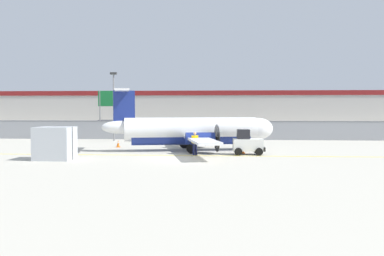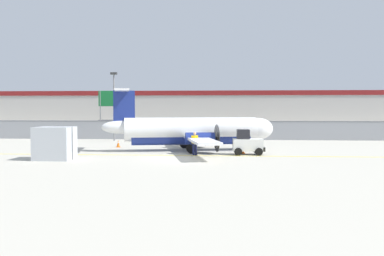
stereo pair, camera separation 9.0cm
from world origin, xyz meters
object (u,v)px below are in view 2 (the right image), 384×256
at_px(parked_car_2, 177,129).
at_px(highway_sign, 114,102).
at_px(commuter_airplane, 194,131).
at_px(apron_light_pole, 114,100).
at_px(parked_car_3, 232,126).
at_px(parked_car_4, 260,127).
at_px(baggage_tug, 247,143).
at_px(traffic_cone_near_left, 118,144).
at_px(ground_crew_worker, 195,142).
at_px(parked_car_0, 106,125).
at_px(cargo_container, 55,143).
at_px(traffic_cone_near_right, 243,149).
at_px(parked_car_1, 143,127).
at_px(parked_car_5, 322,129).

bearing_deg(parked_car_2, highway_sign, -141.32).
xyz_separation_m(commuter_airplane, apron_light_pole, (-9.26, 10.09, 2.70)).
bearing_deg(parked_car_3, parked_car_4, -46.45).
relative_size(baggage_tug, parked_car_4, 0.55).
height_order(traffic_cone_near_left, parked_car_4, parked_car_4).
height_order(ground_crew_worker, parked_car_2, same).
distance_m(ground_crew_worker, parked_car_4, 29.05).
bearing_deg(parked_car_0, commuter_airplane, 115.03).
distance_m(baggage_tug, highway_sign, 22.69).
height_order(baggage_tug, apron_light_pole, apron_light_pole).
bearing_deg(ground_crew_worker, parked_car_0, -178.93).
height_order(ground_crew_worker, parked_car_3, same).
height_order(parked_car_3, apron_light_pole, apron_light_pole).
distance_m(apron_light_pole, highway_sign, 4.37).
distance_m(cargo_container, parked_car_0, 37.05).
distance_m(traffic_cone_near_left, apron_light_pole, 8.90).
height_order(commuter_airplane, parked_car_3, commuter_airplane).
bearing_deg(traffic_cone_near_right, parked_car_2, 109.46).
distance_m(parked_car_1, parked_car_5, 23.19).
height_order(cargo_container, traffic_cone_near_left, cargo_container).
relative_size(parked_car_3, parked_car_4, 0.98).
relative_size(parked_car_1, apron_light_pole, 0.58).
height_order(cargo_container, parked_car_4, cargo_container).
relative_size(commuter_airplane, traffic_cone_near_right, 24.94).
xyz_separation_m(parked_car_3, parked_car_5, (11.11, -9.00, 0.00)).
bearing_deg(parked_car_2, traffic_cone_near_right, -65.66).
height_order(traffic_cone_near_right, parked_car_5, parked_car_5).
relative_size(parked_car_2, apron_light_pole, 0.60).
relative_size(baggage_tug, highway_sign, 0.43).
relative_size(commuter_airplane, parked_car_3, 3.79).
relative_size(ground_crew_worker, traffic_cone_near_left, 2.66).
distance_m(commuter_airplane, baggage_tug, 5.06).
relative_size(traffic_cone_near_right, parked_car_0, 0.15).
relative_size(cargo_container, highway_sign, 0.44).
relative_size(cargo_container, parked_car_2, 0.56).
bearing_deg(ground_crew_worker, cargo_container, -93.77).
height_order(baggage_tug, traffic_cone_near_right, baggage_tug).
distance_m(ground_crew_worker, parked_car_1, 26.95).
xyz_separation_m(commuter_airplane, parked_car_3, (3.57, 28.90, -0.71)).
xyz_separation_m(ground_crew_worker, parked_car_4, (7.14, 28.16, -0.06)).
xyz_separation_m(traffic_cone_near_right, highway_sign, (-14.25, 16.24, 3.83)).
relative_size(cargo_container, apron_light_pole, 0.34).
bearing_deg(parked_car_4, baggage_tug, -100.98).
xyz_separation_m(ground_crew_worker, parked_car_2, (-3.80, 22.29, -0.06)).
distance_m(parked_car_3, apron_light_pole, 23.02).
bearing_deg(highway_sign, baggage_tug, -49.64).
bearing_deg(ground_crew_worker, parked_car_3, 149.45).
height_order(parked_car_0, apron_light_pole, apron_light_pole).
bearing_deg(highway_sign, traffic_cone_near_left, -73.61).
xyz_separation_m(commuter_airplane, parked_car_0, (-15.64, 29.54, -0.71)).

